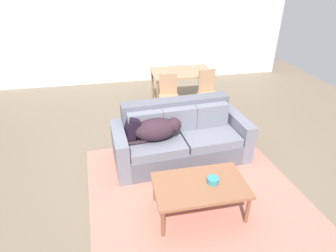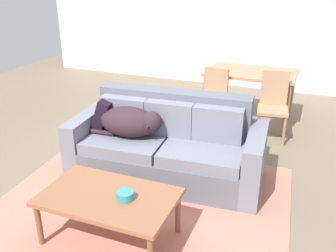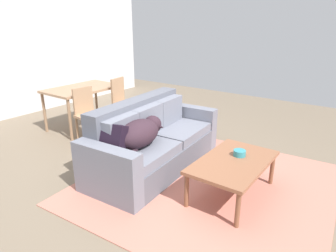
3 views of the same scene
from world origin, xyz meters
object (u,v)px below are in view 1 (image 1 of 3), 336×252
(dining_chair_near_left, at_px, (169,94))
(dining_chair_near_right, at_px, (208,91))
(dog_on_left_cushion, at_px, (158,129))
(coffee_table, at_px, (200,187))
(dining_table, at_px, (182,75))
(couch, at_px, (180,138))
(bowl_on_coffee_table, at_px, (213,180))
(throw_pillow_by_left_arm, at_px, (130,127))

(dining_chair_near_left, distance_m, dining_chair_near_right, 0.84)
(dining_chair_near_left, bearing_deg, dog_on_left_cushion, -100.13)
(dog_on_left_cushion, xyz_separation_m, dining_chair_near_right, (1.33, 1.61, -0.13))
(coffee_table, height_order, dining_table, dining_table)
(couch, bearing_deg, dining_table, 71.68)
(bowl_on_coffee_table, xyz_separation_m, dining_table, (0.42, 3.30, 0.21))
(dog_on_left_cushion, bearing_deg, couch, 14.17)
(bowl_on_coffee_table, bearing_deg, dining_chair_near_right, 72.69)
(couch, relative_size, dog_on_left_cushion, 2.63)
(throw_pillow_by_left_arm, relative_size, dining_chair_near_left, 0.42)
(coffee_table, xyz_separation_m, dining_table, (0.58, 3.30, 0.29))
(dog_on_left_cushion, distance_m, throw_pillow_by_left_arm, 0.42)
(dining_chair_near_right, bearing_deg, dining_chair_near_left, 173.10)
(couch, bearing_deg, coffee_table, -96.15)
(couch, distance_m, throw_pillow_by_left_arm, 0.83)
(throw_pillow_by_left_arm, distance_m, coffee_table, 1.44)
(coffee_table, bearing_deg, throw_pillow_by_left_arm, 121.07)
(couch, height_order, dining_chair_near_left, couch)
(couch, xyz_separation_m, throw_pillow_by_left_arm, (-0.78, -0.00, 0.29))
(coffee_table, xyz_separation_m, bowl_on_coffee_table, (0.16, 0.00, 0.08))
(coffee_table, bearing_deg, dining_chair_near_right, 69.66)
(couch, xyz_separation_m, dog_on_left_cushion, (-0.38, -0.12, 0.29))
(dining_table, bearing_deg, dining_chair_near_left, -124.30)
(bowl_on_coffee_table, bearing_deg, dog_on_left_cushion, 114.16)
(dog_on_left_cushion, relative_size, throw_pillow_by_left_arm, 2.16)
(dining_table, xyz_separation_m, dining_chair_near_right, (0.43, -0.60, -0.18))
(bowl_on_coffee_table, xyz_separation_m, dining_chair_near_left, (-0.00, 2.69, 0.02))
(dog_on_left_cushion, xyz_separation_m, dining_table, (0.91, 2.20, 0.05))
(throw_pillow_by_left_arm, relative_size, dining_chair_near_right, 0.41)
(throw_pillow_by_left_arm, bearing_deg, dining_table, 57.90)
(throw_pillow_by_left_arm, distance_m, dining_chair_near_right, 2.29)
(bowl_on_coffee_table, xyz_separation_m, dining_chair_near_right, (0.84, 2.70, 0.03))
(dog_on_left_cushion, height_order, dining_table, dog_on_left_cushion)
(throw_pillow_by_left_arm, relative_size, dining_table, 0.29)
(dog_on_left_cushion, height_order, dining_chair_near_right, dining_chair_near_right)
(coffee_table, bearing_deg, couch, 87.87)
(couch, xyz_separation_m, dining_chair_near_left, (0.11, 1.47, 0.15))
(dining_chair_near_right, bearing_deg, couch, -130.68)
(couch, xyz_separation_m, dining_table, (0.53, 2.08, 0.33))
(throw_pillow_by_left_arm, relative_size, coffee_table, 0.34)
(dog_on_left_cushion, relative_size, dining_table, 0.63)
(dining_chair_near_left, bearing_deg, couch, -87.40)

